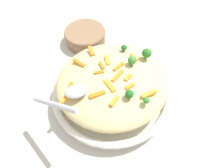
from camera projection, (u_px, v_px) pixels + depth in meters
The scene contains 26 objects.
ground_plane at pixel (112, 97), 0.63m from camera, with size 2.40×2.40×0.00m, color beige.
serving_bowl at pixel (112, 93), 0.61m from camera, with size 0.34×0.34×0.05m.
pasta_mound at pixel (112, 82), 0.57m from camera, with size 0.30×0.30×0.08m, color #DBC689.
carrot_piece_0 at pixel (149, 94), 0.51m from camera, with size 0.04×0.01×0.01m, color orange.
carrot_piece_1 at pixel (97, 94), 0.51m from camera, with size 0.04×0.01×0.01m, color orange.
carrot_piece_2 at pixel (117, 76), 0.53m from camera, with size 0.04×0.01×0.01m, color orange.
carrot_piece_3 at pixel (99, 72), 0.54m from camera, with size 0.03×0.01×0.01m, color orange.
carrot_piece_4 at pixel (71, 87), 0.52m from camera, with size 0.03×0.01×0.01m, color orange.
carrot_piece_5 at pixel (102, 65), 0.56m from camera, with size 0.03×0.01×0.01m, color orange.
carrot_piece_6 at pixel (128, 77), 0.53m from camera, with size 0.02×0.01×0.01m, color orange.
carrot_piece_7 at pixel (67, 97), 0.50m from camera, with size 0.04×0.01×0.01m, color orange.
carrot_piece_8 at pixel (106, 61), 0.57m from camera, with size 0.03×0.01×0.01m, color orange.
carrot_piece_9 at pixel (114, 101), 0.50m from camera, with size 0.03×0.01×0.01m, color orange.
carrot_piece_10 at pixel (130, 87), 0.52m from camera, with size 0.03×0.01×0.01m, color orange.
carrot_piece_11 at pixel (79, 63), 0.57m from camera, with size 0.04×0.01×0.01m, color orange.
carrot_piece_12 at pixel (91, 51), 0.60m from camera, with size 0.04×0.01×0.01m, color orange.
carrot_piece_13 at pixel (119, 67), 0.55m from camera, with size 0.04×0.01×0.01m, color orange.
carrot_piece_14 at pixel (110, 86), 0.52m from camera, with size 0.04×0.01×0.01m, color orange.
carrot_piece_15 at pixel (134, 57), 0.58m from camera, with size 0.03×0.01×0.01m, color orange.
broccoli_floret_0 at pixel (146, 100), 0.49m from camera, with size 0.02×0.02×0.02m.
broccoli_floret_1 at pixel (132, 61), 0.55m from camera, with size 0.02×0.02×0.03m.
broccoli_floret_2 at pixel (147, 53), 0.57m from camera, with size 0.03×0.03×0.03m.
broccoli_floret_3 at pixel (124, 48), 0.59m from camera, with size 0.02×0.02×0.02m.
broccoli_floret_4 at pixel (129, 94), 0.49m from camera, with size 0.02×0.02×0.03m.
serving_spoon at pixel (69, 96), 0.48m from camera, with size 0.13×0.12×0.08m.
companion_bowl at pixel (85, 36), 0.76m from camera, with size 0.15×0.15×0.05m.
Camera 1 is at (0.09, 0.33, 0.53)m, focal length 33.51 mm.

